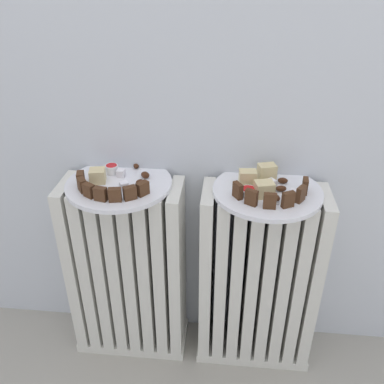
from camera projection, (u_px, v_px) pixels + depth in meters
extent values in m
cube|color=silver|center=(134.00, 335.00, 1.43)|extent=(0.36, 0.16, 0.03)
cube|color=silver|center=(79.00, 264.00, 1.29)|extent=(0.03, 0.16, 0.58)
cube|color=silver|center=(93.00, 265.00, 1.28)|extent=(0.03, 0.16, 0.58)
cube|color=silver|center=(106.00, 266.00, 1.28)|extent=(0.03, 0.16, 0.58)
cube|color=silver|center=(120.00, 267.00, 1.28)|extent=(0.03, 0.16, 0.58)
cube|color=silver|center=(135.00, 267.00, 1.27)|extent=(0.03, 0.16, 0.58)
cube|color=silver|center=(149.00, 268.00, 1.27)|extent=(0.03, 0.16, 0.58)
cube|color=silver|center=(163.00, 269.00, 1.26)|extent=(0.03, 0.16, 0.58)
cube|color=silver|center=(177.00, 270.00, 1.26)|extent=(0.03, 0.16, 0.58)
cube|color=silver|center=(251.00, 344.00, 1.39)|extent=(0.36, 0.16, 0.03)
cube|color=silver|center=(207.00, 272.00, 1.25)|extent=(0.03, 0.16, 0.58)
cube|color=silver|center=(221.00, 273.00, 1.25)|extent=(0.03, 0.16, 0.58)
cube|color=silver|center=(236.00, 274.00, 1.24)|extent=(0.03, 0.16, 0.58)
cube|color=silver|center=(251.00, 275.00, 1.24)|extent=(0.03, 0.16, 0.58)
cube|color=silver|center=(266.00, 276.00, 1.24)|extent=(0.03, 0.16, 0.58)
cube|color=silver|center=(281.00, 277.00, 1.23)|extent=(0.03, 0.16, 0.58)
cube|color=silver|center=(296.00, 278.00, 1.23)|extent=(0.03, 0.16, 0.58)
cube|color=silver|center=(311.00, 279.00, 1.23)|extent=(0.03, 0.16, 0.58)
cylinder|color=white|center=(119.00, 184.00, 1.13)|extent=(0.29, 0.29, 0.01)
cylinder|color=white|center=(267.00, 191.00, 1.09)|extent=(0.29, 0.29, 0.01)
cube|color=#472B19|center=(81.00, 179.00, 1.10)|extent=(0.02, 0.04, 0.04)
cube|color=#472B19|center=(82.00, 185.00, 1.07)|extent=(0.03, 0.04, 0.04)
cube|color=#472B19|center=(89.00, 190.00, 1.05)|extent=(0.04, 0.03, 0.04)
cube|color=#472B19|center=(100.00, 194.00, 1.03)|extent=(0.03, 0.02, 0.04)
cube|color=#472B19|center=(115.00, 195.00, 1.03)|extent=(0.03, 0.02, 0.04)
cube|color=#472B19|center=(130.00, 193.00, 1.04)|extent=(0.04, 0.03, 0.04)
cube|color=#472B19|center=(143.00, 189.00, 1.06)|extent=(0.03, 0.04, 0.04)
cube|color=beige|center=(98.00, 176.00, 1.11)|extent=(0.05, 0.05, 0.04)
cube|color=white|center=(124.00, 186.00, 1.08)|extent=(0.03, 0.03, 0.02)
cube|color=white|center=(121.00, 173.00, 1.14)|extent=(0.02, 0.02, 0.02)
ellipsoid|color=#3D1E0F|center=(140.00, 182.00, 1.11)|extent=(0.03, 0.03, 0.02)
ellipsoid|color=#3D1E0F|center=(136.00, 166.00, 1.19)|extent=(0.02, 0.03, 0.01)
ellipsoid|color=#3D1E0F|center=(145.00, 175.00, 1.14)|extent=(0.03, 0.03, 0.02)
cylinder|color=white|center=(112.00, 169.00, 1.16)|extent=(0.04, 0.04, 0.02)
cylinder|color=red|center=(112.00, 167.00, 1.16)|extent=(0.03, 0.03, 0.01)
cube|color=#472B19|center=(238.00, 190.00, 1.04)|extent=(0.03, 0.03, 0.04)
cube|color=#472B19|center=(251.00, 198.00, 1.01)|extent=(0.03, 0.03, 0.04)
cube|color=#472B19|center=(270.00, 201.00, 1.00)|extent=(0.03, 0.01, 0.04)
cube|color=#472B19|center=(288.00, 200.00, 1.00)|extent=(0.03, 0.03, 0.04)
cube|color=#472B19|center=(301.00, 194.00, 1.03)|extent=(0.03, 0.03, 0.04)
cube|color=#472B19|center=(305.00, 186.00, 1.06)|extent=(0.02, 0.03, 0.04)
cube|color=beige|center=(248.00, 179.00, 1.09)|extent=(0.05, 0.04, 0.05)
cube|color=beige|center=(264.00, 189.00, 1.05)|extent=(0.06, 0.05, 0.04)
cube|color=beige|center=(267.00, 173.00, 1.12)|extent=(0.05, 0.05, 0.05)
cube|color=white|center=(271.00, 184.00, 1.09)|extent=(0.03, 0.03, 0.02)
cube|color=white|center=(293.00, 193.00, 1.05)|extent=(0.02, 0.02, 0.02)
ellipsoid|color=#3D1E0F|center=(283.00, 181.00, 1.11)|extent=(0.03, 0.02, 0.02)
ellipsoid|color=#3D1E0F|center=(281.00, 189.00, 1.08)|extent=(0.03, 0.02, 0.02)
ellipsoid|color=#3D1E0F|center=(276.00, 198.00, 1.04)|extent=(0.02, 0.03, 0.02)
cylinder|color=white|center=(248.00, 192.00, 1.06)|extent=(0.04, 0.04, 0.02)
cylinder|color=red|center=(248.00, 190.00, 1.06)|extent=(0.04, 0.04, 0.01)
cube|color=#B7B7BC|center=(270.00, 197.00, 1.05)|extent=(0.04, 0.07, 0.00)
cube|color=#B7B7BC|center=(259.00, 186.00, 1.10)|extent=(0.03, 0.03, 0.00)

